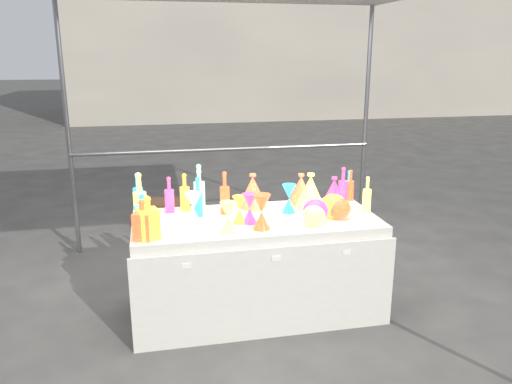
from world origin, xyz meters
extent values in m
plane|color=#605E59|center=(0.00, 0.00, 0.00)|extent=(80.00, 80.00, 0.00)
cylinder|color=gray|center=(-1.50, 1.50, 1.20)|extent=(0.04, 0.04, 2.40)
cylinder|color=gray|center=(1.50, 1.50, 1.20)|extent=(0.04, 0.04, 2.40)
cylinder|color=gray|center=(0.00, 1.47, 1.00)|extent=(3.00, 0.04, 0.04)
cube|color=silver|center=(0.00, 0.00, 0.38)|extent=(1.80, 0.80, 0.75)
cube|color=silver|center=(0.00, -0.42, 0.34)|extent=(1.84, 0.02, 0.68)
cube|color=white|center=(-0.55, -0.43, 0.60)|extent=(0.06, 0.00, 0.03)
cube|color=white|center=(0.05, -0.43, 0.60)|extent=(0.06, 0.00, 0.03)
cube|color=white|center=(0.55, -0.43, 0.60)|extent=(0.06, 0.00, 0.03)
cube|color=beige|center=(4.00, 14.00, 3.00)|extent=(14.00, 6.00, 6.00)
cube|color=brown|center=(-0.60, 2.00, 0.17)|extent=(0.53, 0.44, 0.34)
cube|color=brown|center=(0.96, 2.13, 0.03)|extent=(0.73, 0.64, 0.05)
camera|label=1|loc=(-0.72, -3.44, 1.92)|focal=35.00mm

